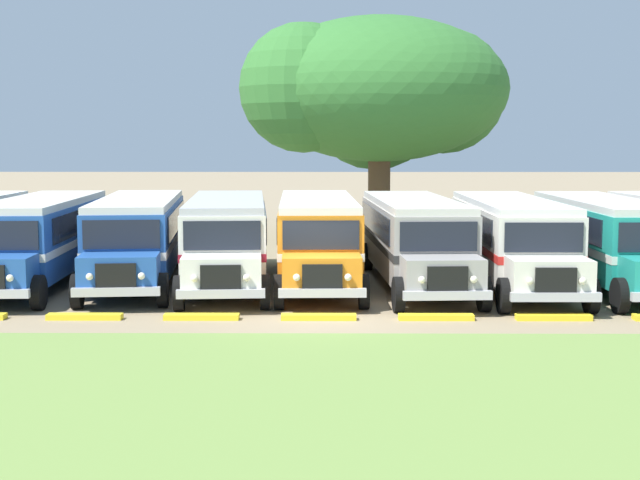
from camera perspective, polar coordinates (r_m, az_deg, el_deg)
ground_plane at (r=24.63m, az=-0.07°, el=-4.77°), size 220.00×220.00×0.00m
foreground_grass_strip at (r=17.25m, az=-0.28°, el=-9.63°), size 80.00×10.36×0.01m
parked_bus_slot_1 at (r=31.27m, az=-17.32°, el=0.25°), size 3.11×10.90×2.82m
parked_bus_slot_2 at (r=30.79m, az=-11.50°, el=0.32°), size 3.63×10.98×2.82m
parked_bus_slot_3 at (r=30.03m, az=-5.93°, el=0.27°), size 3.41×10.95×2.82m
parked_bus_slot_4 at (r=30.01m, az=-0.16°, el=0.30°), size 2.98×10.88×2.82m
parked_bus_slot_5 at (r=29.78m, az=6.03°, el=0.21°), size 3.20×10.91×2.82m
parked_bus_slot_6 at (r=30.05m, az=12.05°, el=0.16°), size 2.72×10.84×2.82m
parked_bus_slot_7 at (r=30.87m, az=17.75°, el=0.16°), size 2.83×10.86×2.82m
curb_wheelstop_2 at (r=24.79m, az=-14.72°, el=-4.73°), size 2.00×0.36×0.15m
curb_wheelstop_3 at (r=24.17m, az=-7.53°, el=-4.86°), size 2.00×0.36×0.15m
curb_wheelstop_4 at (r=23.94m, az=-0.08°, el=-4.91°), size 2.00×0.36×0.15m
curb_wheelstop_5 at (r=24.12m, az=7.38°, el=-4.88°), size 2.00×0.36×0.15m
curb_wheelstop_6 at (r=24.69m, az=14.62°, el=-4.77°), size 2.00×0.36×0.15m
broad_shade_tree at (r=43.25m, az=3.71°, el=9.35°), size 12.60×12.60×10.46m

